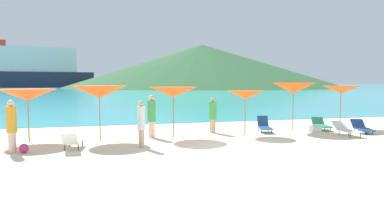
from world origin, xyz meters
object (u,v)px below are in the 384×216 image
object	(u,v)px
lounge_chair_0	(73,141)
umbrella_3	(245,95)
umbrella_4	(293,88)
umbrella_2	(173,92)
lounge_chair_4	(347,129)
umbrella_5	(341,90)
beachgoer_3	(141,122)
beach_ball	(24,148)
umbrella_1	(99,92)
lounge_chair_2	(362,127)
lounge_chair_3	(264,125)
beachgoer_0	(151,115)
cruise_ship	(23,70)
beachgoer_2	(12,125)
umbrella_0	(28,95)
cooler_box	(315,129)
lounge_chair_1	(321,125)
beachgoer_1	(213,114)

from	to	relation	value
lounge_chair_0	umbrella_3	bearing A→B (deg)	-160.24
umbrella_4	lounge_chair_0	size ratio (longest dim) A/B	1.57
umbrella_2	lounge_chair_4	bearing A→B (deg)	-11.78
umbrella_5	beachgoer_3	world-z (taller)	umbrella_5
umbrella_5	beach_ball	size ratio (longest dim) A/B	7.00
umbrella_1	lounge_chair_2	xyz separation A→B (m)	(12.19, -0.82, -1.77)
lounge_chair_3	beachgoer_0	size ratio (longest dim) A/B	0.79
lounge_chair_4	cruise_ship	distance (m)	175.52
beachgoer_0	beachgoer_3	world-z (taller)	beachgoer_0
lounge_chair_3	beachgoer_2	size ratio (longest dim) A/B	0.80
umbrella_0	cooler_box	size ratio (longest dim) A/B	4.61
cooler_box	umbrella_1	bearing A→B (deg)	175.73
umbrella_1	lounge_chair_1	xyz separation A→B (m)	(10.84, 0.46, -1.75)
umbrella_4	beach_ball	size ratio (longest dim) A/B	7.53
umbrella_4	umbrella_3	bearing A→B (deg)	-168.45
umbrella_4	cooler_box	world-z (taller)	umbrella_4
umbrella_5	lounge_chair_3	bearing A→B (deg)	-176.07
umbrella_5	cooler_box	bearing A→B (deg)	-152.36
beach_ball	umbrella_3	bearing A→B (deg)	11.61
lounge_chair_1	cooler_box	size ratio (longest dim) A/B	3.16
beachgoer_3	lounge_chair_3	bearing A→B (deg)	174.08
cooler_box	beachgoer_0	bearing A→B (deg)	173.01
beachgoer_0	umbrella_2	bearing A→B (deg)	2.41
umbrella_1	lounge_chair_0	world-z (taller)	umbrella_1
umbrella_0	beachgoer_1	world-z (taller)	umbrella_0
umbrella_5	cooler_box	world-z (taller)	umbrella_5
lounge_chair_2	beach_ball	xyz separation A→B (m)	(-14.71, -0.99, -0.08)
lounge_chair_0	lounge_chair_3	size ratio (longest dim) A/B	1.05
cruise_ship	lounge_chair_2	bearing A→B (deg)	-81.12
lounge_chair_2	beachgoer_2	bearing A→B (deg)	-155.45
umbrella_3	umbrella_5	bearing A→B (deg)	7.92
lounge_chair_1	lounge_chair_2	world-z (taller)	lounge_chair_1
beachgoer_1	lounge_chair_2	bearing A→B (deg)	149.53
cruise_ship	lounge_chair_3	bearing A→B (deg)	-82.42
umbrella_2	cooler_box	world-z (taller)	umbrella_2
beachgoer_1	beachgoer_3	xyz separation A→B (m)	(-3.71, -2.81, 0.06)
lounge_chair_3	beachgoer_2	xyz separation A→B (m)	(-10.61, -2.19, 0.65)
umbrella_3	lounge_chair_4	size ratio (longest dim) A/B	1.26
umbrella_1	lounge_chair_2	size ratio (longest dim) A/B	1.33
umbrella_4	lounge_chair_1	xyz separation A→B (m)	(1.52, -0.16, -1.86)
umbrella_3	lounge_chair_3	distance (m)	2.01
lounge_chair_2	cooler_box	bearing A→B (deg)	-169.07
beachgoer_1	cruise_ship	size ratio (longest dim) A/B	0.03
beachgoer_3	cooler_box	size ratio (longest dim) A/B	3.48
beachgoer_3	beachgoer_0	bearing A→B (deg)	-134.68
umbrella_4	umbrella_1	bearing A→B (deg)	-176.22
umbrella_2	beachgoer_2	bearing A→B (deg)	-163.52
umbrella_3	umbrella_5	xyz separation A→B (m)	(5.81, 0.81, 0.21)
umbrella_4	lounge_chair_4	world-z (taller)	umbrella_4
lounge_chair_1	cruise_ship	xyz separation A→B (m)	(-48.01, 166.70, 8.43)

